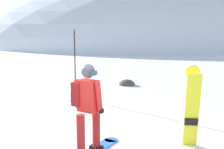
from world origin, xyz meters
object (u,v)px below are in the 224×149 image
at_px(spare_snowboard, 192,107).
at_px(rock_mid, 127,85).
at_px(snowboarder_main, 87,107).
at_px(piste_marker_near, 75,59).

height_order(spare_snowboard, rock_mid, spare_snowboard).
bearing_deg(snowboarder_main, spare_snowboard, 14.37).
xyz_separation_m(spare_snowboard, rock_mid, (-1.49, 5.78, -0.83)).
relative_size(piste_marker_near, rock_mid, 3.50).
distance_m(spare_snowboard, rock_mid, 6.03).
bearing_deg(snowboarder_main, piste_marker_near, 105.12).
distance_m(snowboarder_main, piste_marker_near, 4.29).
relative_size(snowboarder_main, piste_marker_near, 0.76).
bearing_deg(piste_marker_near, spare_snowboard, -49.63).
xyz_separation_m(snowboarder_main, rock_mid, (0.47, 6.29, -0.92)).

